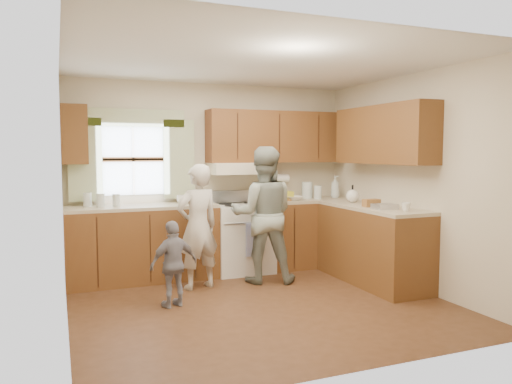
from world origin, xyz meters
name	(u,v)px	position (x,y,z in m)	size (l,w,h in m)	color
room	(261,186)	(0.00, 0.00, 1.25)	(3.80, 3.80, 3.80)	#432815
kitchen_fixtures	(274,211)	(0.61, 1.08, 0.84)	(3.80, 2.25, 2.15)	#4F2511
stove	(241,237)	(0.30, 1.44, 0.47)	(0.76, 0.67, 1.07)	silver
woman_left	(198,227)	(-0.45, 0.85, 0.73)	(0.53, 0.35, 1.46)	beige
woman_right	(263,215)	(0.37, 0.85, 0.83)	(0.81, 0.63, 1.66)	#2C4439
child	(174,264)	(-0.87, 0.27, 0.45)	(0.52, 0.22, 0.89)	gray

